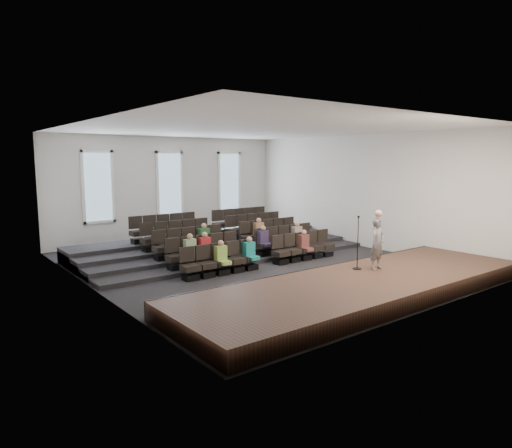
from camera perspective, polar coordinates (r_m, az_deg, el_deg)
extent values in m
plane|color=black|center=(17.24, -0.03, -4.99)|extent=(14.00, 14.00, 0.00)
cube|color=white|center=(16.84, -0.03, 11.86)|extent=(12.00, 14.00, 0.02)
cube|color=silver|center=(22.83, -10.79, 4.39)|extent=(12.00, 0.04, 5.00)
cube|color=silver|center=(12.07, 20.59, 0.98)|extent=(12.00, 0.04, 5.00)
cube|color=silver|center=(14.07, -19.95, 1.93)|extent=(0.04, 14.00, 5.00)
cube|color=silver|center=(21.05, 13.16, 4.03)|extent=(0.04, 14.00, 5.00)
cube|color=#442B1D|center=(13.60, 13.22, -7.65)|extent=(11.80, 3.60, 0.50)
cube|color=black|center=(14.75, 7.88, -6.30)|extent=(11.80, 0.06, 0.52)
cube|color=black|center=(19.09, -4.26, -3.51)|extent=(11.80, 4.80, 0.15)
cube|color=black|center=(19.51, -5.11, -3.05)|extent=(11.80, 3.75, 0.30)
cube|color=black|center=(19.93, -5.92, -2.60)|extent=(11.80, 2.70, 0.45)
cube|color=black|center=(20.36, -6.69, -2.18)|extent=(11.80, 1.65, 0.60)
cube|color=black|center=(15.07, -8.18, -6.58)|extent=(0.47, 0.43, 0.20)
cube|color=black|center=(14.99, -8.21, -5.44)|extent=(0.55, 0.50, 0.19)
cube|color=black|center=(15.08, -8.63, -3.77)|extent=(0.55, 0.08, 0.50)
cube|color=black|center=(15.36, -6.22, -6.27)|extent=(0.47, 0.43, 0.20)
cube|color=black|center=(15.28, -6.23, -5.14)|extent=(0.55, 0.50, 0.19)
cube|color=black|center=(15.37, -6.66, -3.51)|extent=(0.55, 0.08, 0.50)
cube|color=black|center=(15.66, -4.33, -5.96)|extent=(0.47, 0.43, 0.20)
cube|color=black|center=(15.59, -4.34, -4.86)|extent=(0.55, 0.50, 0.19)
cube|color=black|center=(15.68, -4.77, -3.26)|extent=(0.55, 0.08, 0.50)
cube|color=black|center=(15.99, -2.52, -5.66)|extent=(0.47, 0.43, 0.20)
cube|color=black|center=(15.92, -2.52, -4.57)|extent=(0.55, 0.50, 0.19)
cube|color=black|center=(16.00, -2.96, -3.01)|extent=(0.55, 0.08, 0.50)
cube|color=black|center=(16.33, -0.78, -5.36)|extent=(0.47, 0.43, 0.20)
cube|color=black|center=(16.26, -0.78, -4.30)|extent=(0.55, 0.50, 0.19)
cube|color=black|center=(16.34, -1.22, -2.77)|extent=(0.55, 0.08, 0.50)
cube|color=black|center=(17.21, 3.12, -4.68)|extent=(0.47, 0.43, 0.20)
cube|color=black|center=(17.14, 3.12, -3.67)|extent=(0.55, 0.50, 0.19)
cube|color=black|center=(17.22, 2.68, -2.23)|extent=(0.55, 0.08, 0.50)
cube|color=black|center=(17.59, 4.61, -4.42)|extent=(0.47, 0.43, 0.20)
cube|color=black|center=(17.53, 4.62, -3.43)|extent=(0.55, 0.50, 0.19)
cube|color=black|center=(17.61, 4.18, -2.01)|extent=(0.55, 0.08, 0.50)
cube|color=black|center=(17.99, 6.04, -4.16)|extent=(0.47, 0.43, 0.20)
cube|color=black|center=(17.93, 6.05, -3.19)|extent=(0.55, 0.50, 0.19)
cube|color=black|center=(18.01, 5.61, -1.81)|extent=(0.55, 0.08, 0.50)
cube|color=black|center=(18.40, 7.40, -3.91)|extent=(0.47, 0.43, 0.20)
cube|color=black|center=(18.34, 7.42, -2.96)|extent=(0.55, 0.50, 0.19)
cube|color=black|center=(18.41, 6.98, -1.61)|extent=(0.55, 0.08, 0.50)
cube|color=black|center=(18.82, 8.70, -3.67)|extent=(0.47, 0.43, 0.20)
cube|color=black|center=(18.76, 8.72, -2.74)|extent=(0.55, 0.50, 0.19)
cube|color=black|center=(18.83, 8.29, -1.42)|extent=(0.55, 0.08, 0.50)
cube|color=black|center=(15.93, -10.04, -5.27)|extent=(0.47, 0.43, 0.20)
cube|color=black|center=(15.86, -10.07, -4.18)|extent=(0.55, 0.50, 0.19)
cube|color=black|center=(15.97, -10.45, -2.61)|extent=(0.55, 0.08, 0.50)
cube|color=black|center=(16.21, -8.15, -5.00)|extent=(0.47, 0.43, 0.20)
cube|color=black|center=(16.14, -8.17, -3.93)|extent=(0.55, 0.50, 0.19)
cube|color=black|center=(16.24, -8.56, -2.39)|extent=(0.55, 0.08, 0.50)
cube|color=black|center=(16.50, -6.33, -4.74)|extent=(0.47, 0.43, 0.20)
cube|color=black|center=(16.43, -6.34, -3.68)|extent=(0.55, 0.50, 0.19)
cube|color=black|center=(16.53, -6.74, -2.17)|extent=(0.55, 0.08, 0.50)
cube|color=black|center=(16.81, -4.57, -4.48)|extent=(0.47, 0.43, 0.20)
cube|color=black|center=(16.74, -4.58, -3.44)|extent=(0.55, 0.50, 0.19)
cube|color=black|center=(16.84, -4.98, -1.96)|extent=(0.55, 0.08, 0.50)
cube|color=black|center=(17.13, -2.88, -4.23)|extent=(0.47, 0.43, 0.20)
cube|color=black|center=(17.07, -2.88, -3.21)|extent=(0.55, 0.50, 0.19)
cube|color=black|center=(17.16, -3.29, -1.76)|extent=(0.55, 0.08, 0.50)
cube|color=black|center=(17.97, 0.95, -3.64)|extent=(0.47, 0.43, 0.20)
cube|color=black|center=(17.91, 0.95, -2.67)|extent=(0.55, 0.50, 0.19)
cube|color=black|center=(18.00, 0.54, -1.29)|extent=(0.55, 0.08, 0.50)
cube|color=black|center=(18.34, 2.42, -3.41)|extent=(0.47, 0.43, 0.20)
cube|color=black|center=(18.28, 2.43, -2.46)|extent=(0.55, 0.50, 0.19)
cube|color=black|center=(18.37, 2.02, -1.11)|extent=(0.55, 0.08, 0.50)
cube|color=black|center=(18.72, 3.84, -3.19)|extent=(0.47, 0.43, 0.20)
cube|color=black|center=(18.67, 3.85, -2.25)|extent=(0.55, 0.50, 0.19)
cube|color=black|center=(18.75, 3.44, -0.93)|extent=(0.55, 0.08, 0.50)
cube|color=black|center=(19.12, 5.19, -2.97)|extent=(0.47, 0.43, 0.20)
cube|color=black|center=(19.06, 5.21, -2.06)|extent=(0.55, 0.50, 0.19)
cube|color=black|center=(19.15, 4.80, -0.76)|extent=(0.55, 0.08, 0.50)
cube|color=black|center=(19.52, 6.49, -2.76)|extent=(0.47, 0.43, 0.20)
cube|color=black|center=(19.46, 6.51, -1.86)|extent=(0.55, 0.50, 0.19)
cube|color=black|center=(19.55, 6.10, -0.60)|extent=(0.55, 0.08, 0.50)
cube|color=black|center=(16.82, -11.70, -4.09)|extent=(0.47, 0.42, 0.20)
cube|color=black|center=(16.76, -11.73, -3.05)|extent=(0.55, 0.50, 0.19)
cube|color=black|center=(16.87, -12.08, -1.57)|extent=(0.55, 0.08, 0.50)
cube|color=black|center=(17.08, -9.89, -3.86)|extent=(0.47, 0.42, 0.20)
cube|color=black|center=(17.02, -9.91, -2.84)|extent=(0.55, 0.50, 0.19)
cube|color=black|center=(17.13, -10.27, -1.38)|extent=(0.55, 0.08, 0.50)
cube|color=black|center=(17.36, -8.13, -3.63)|extent=(0.47, 0.42, 0.20)
cube|color=black|center=(17.30, -8.15, -2.62)|extent=(0.55, 0.50, 0.19)
cube|color=black|center=(17.41, -8.51, -1.19)|extent=(0.55, 0.08, 0.50)
cube|color=black|center=(17.65, -6.42, -3.41)|extent=(0.47, 0.42, 0.20)
cube|color=black|center=(17.59, -6.44, -2.42)|extent=(0.55, 0.50, 0.19)
cube|color=black|center=(17.70, -6.81, -1.01)|extent=(0.55, 0.08, 0.50)
cube|color=black|center=(17.96, -4.78, -3.19)|extent=(0.47, 0.42, 0.20)
cube|color=black|center=(17.90, -4.79, -2.21)|extent=(0.55, 0.50, 0.19)
cube|color=black|center=(18.01, -5.16, -0.84)|extent=(0.55, 0.08, 0.50)
cube|color=black|center=(18.76, -1.04, -2.68)|extent=(0.47, 0.42, 0.20)
cube|color=black|center=(18.71, -1.04, -1.75)|extent=(0.55, 0.50, 0.19)
cube|color=black|center=(18.81, -1.42, -0.43)|extent=(0.55, 0.08, 0.50)
cube|color=black|center=(19.12, 0.41, -2.48)|extent=(0.47, 0.42, 0.20)
cube|color=black|center=(19.06, 0.41, -1.56)|extent=(0.55, 0.50, 0.19)
cube|color=black|center=(19.16, 0.03, -0.27)|extent=(0.55, 0.08, 0.50)
cube|color=black|center=(19.48, 1.81, -2.29)|extent=(0.47, 0.42, 0.20)
cube|color=black|center=(19.43, 1.81, -1.39)|extent=(0.55, 0.50, 0.19)
cube|color=black|center=(19.53, 1.43, -0.12)|extent=(0.55, 0.08, 0.50)
cube|color=black|center=(19.86, 3.15, -2.10)|extent=(0.47, 0.42, 0.20)
cube|color=black|center=(19.81, 3.16, -1.21)|extent=(0.55, 0.50, 0.19)
cube|color=black|center=(19.91, 2.78, 0.03)|extent=(0.55, 0.08, 0.50)
cube|color=black|center=(20.25, 4.45, -1.91)|extent=(0.47, 0.42, 0.20)
cube|color=black|center=(20.20, 4.46, -1.05)|extent=(0.55, 0.50, 0.19)
cube|color=black|center=(20.30, 4.07, 0.17)|extent=(0.55, 0.08, 0.50)
cube|color=black|center=(17.73, -13.19, -3.03)|extent=(0.47, 0.42, 0.20)
cube|color=black|center=(17.67, -13.22, -2.04)|extent=(0.55, 0.50, 0.19)
cube|color=black|center=(17.80, -13.54, -0.64)|extent=(0.55, 0.08, 0.50)
cube|color=black|center=(17.97, -11.44, -2.82)|extent=(0.47, 0.42, 0.20)
cube|color=black|center=(17.92, -11.47, -1.85)|extent=(0.55, 0.50, 0.19)
cube|color=black|center=(18.04, -11.80, -0.47)|extent=(0.55, 0.08, 0.50)
cube|color=black|center=(18.24, -9.75, -2.62)|extent=(0.47, 0.42, 0.20)
cube|color=black|center=(18.18, -9.77, -1.66)|extent=(0.55, 0.50, 0.19)
cube|color=black|center=(18.30, -10.11, -0.31)|extent=(0.55, 0.08, 0.50)
cube|color=black|center=(18.52, -8.10, -2.43)|extent=(0.47, 0.42, 0.20)
cube|color=black|center=(18.46, -8.12, -1.48)|extent=(0.55, 0.50, 0.19)
cube|color=black|center=(18.58, -8.46, -0.15)|extent=(0.55, 0.08, 0.50)
cube|color=black|center=(18.81, -6.51, -2.24)|extent=(0.47, 0.42, 0.20)
cube|color=black|center=(18.76, -6.52, -1.31)|extent=(0.55, 0.50, 0.19)
cube|color=black|center=(18.88, -6.87, 0.00)|extent=(0.55, 0.08, 0.50)
cube|color=black|center=(19.58, -2.86, -1.80)|extent=(0.47, 0.42, 0.20)
cube|color=black|center=(19.53, -2.87, -0.90)|extent=(0.55, 0.50, 0.19)
cube|color=black|center=(19.64, -3.22, 0.36)|extent=(0.55, 0.08, 0.50)
cube|color=black|center=(19.92, -1.44, -1.62)|extent=(0.47, 0.42, 0.20)
cube|color=black|center=(19.87, -1.44, -0.74)|extent=(0.55, 0.50, 0.19)
cube|color=black|center=(19.98, -1.80, 0.50)|extent=(0.55, 0.08, 0.50)
cube|color=black|center=(20.27, -0.06, -1.45)|extent=(0.47, 0.42, 0.20)
cube|color=black|center=(20.22, -0.06, -0.58)|extent=(0.55, 0.50, 0.19)
cube|color=black|center=(20.33, -0.42, 0.63)|extent=(0.55, 0.08, 0.50)
cube|color=black|center=(20.63, 1.27, -1.29)|extent=(0.47, 0.42, 0.20)
cube|color=black|center=(20.59, 1.27, -0.43)|extent=(0.55, 0.50, 0.19)
cube|color=black|center=(20.70, 0.91, 0.76)|extent=(0.55, 0.08, 0.50)
cube|color=black|center=(21.01, 2.55, -1.13)|extent=(0.47, 0.42, 0.20)
cube|color=black|center=(20.96, 2.55, -0.29)|extent=(0.55, 0.50, 0.19)
cube|color=black|center=(21.07, 2.19, 0.88)|extent=(0.55, 0.08, 0.50)
cube|color=black|center=(18.65, -14.53, -2.06)|extent=(0.47, 0.42, 0.20)
cube|color=black|center=(18.60, -14.56, -1.12)|extent=(0.55, 0.50, 0.19)
cube|color=black|center=(18.73, -14.85, 0.20)|extent=(0.55, 0.08, 0.50)
cube|color=black|center=(18.88, -12.85, -1.89)|extent=(0.47, 0.42, 0.20)
cube|color=black|center=(18.83, -12.88, -0.96)|extent=(0.55, 0.50, 0.19)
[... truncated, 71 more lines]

